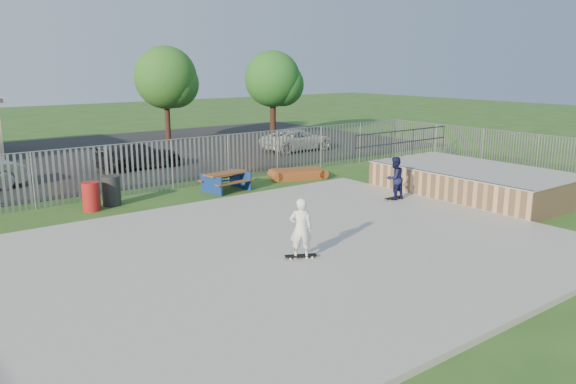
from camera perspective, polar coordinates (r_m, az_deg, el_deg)
ground at (r=15.04m, az=0.26°, el=-6.20°), size 120.00×120.00×0.00m
concrete_slab at (r=15.01m, az=0.26°, el=-5.93°), size 15.00×12.00×0.15m
quarter_pipe at (r=22.37m, az=18.18°, el=1.02°), size 5.50×7.05×2.19m
fence at (r=18.96m, az=-5.82°, el=0.91°), size 26.04×16.02×2.00m
picnic_table at (r=22.31m, az=-6.30°, el=1.07°), size 1.86×1.58×0.73m
funbox at (r=24.53m, az=1.03°, el=1.84°), size 2.30×1.67×0.41m
trash_bin_red at (r=20.28m, az=-19.36°, el=-0.44°), size 0.59×0.59×0.99m
trash_bin_grey at (r=20.79m, az=-17.51°, el=0.12°), size 0.64×0.64×1.06m
parking_lot at (r=31.84m, az=-21.16°, el=3.18°), size 40.00×18.00×0.02m
car_dark at (r=27.78m, az=-14.92°, el=3.60°), size 4.23×1.79×1.22m
car_white at (r=32.42m, az=0.97°, el=5.32°), size 4.36×2.02×1.21m
tree_mid at (r=36.56m, az=-12.33°, el=11.27°), size 3.89×3.89×6.01m
tree_right at (r=38.37m, az=-1.57°, el=11.38°), size 3.74×3.74×5.78m
skateboard_a at (r=20.55m, az=10.69°, el=-0.63°), size 0.80×0.21×0.08m
skateboard_b at (r=14.20m, az=1.30°, el=-6.57°), size 0.80×0.54×0.08m
skater_navy at (r=20.39m, az=10.78°, el=1.38°), size 0.76×0.60×1.55m
skater_white at (r=13.97m, az=1.31°, el=-3.72°), size 0.67×0.64×1.55m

